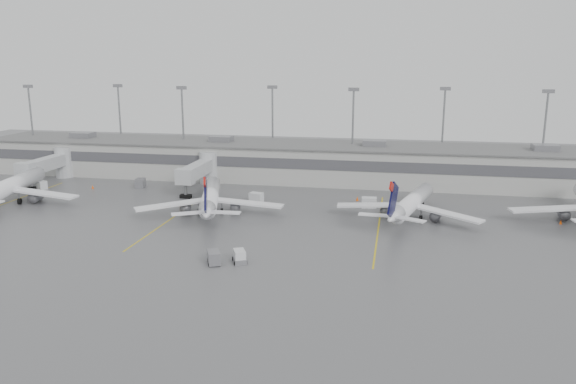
% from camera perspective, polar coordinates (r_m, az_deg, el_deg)
% --- Properties ---
extents(ground, '(260.00, 260.00, 0.00)m').
position_cam_1_polar(ground, '(73.11, -5.50, -7.97)').
color(ground, '#4F4F51').
rests_on(ground, ground).
extents(terminal, '(152.00, 17.00, 9.45)m').
position_cam_1_polar(terminal, '(126.77, 1.91, 3.12)').
color(terminal, '#A9A9A4').
rests_on(terminal, ground).
extents(light_masts, '(142.40, 8.00, 20.60)m').
position_cam_1_polar(light_masts, '(131.30, 2.35, 6.93)').
color(light_masts, gray).
rests_on(light_masts, ground).
extents(jet_bridge_left, '(4.00, 17.20, 7.00)m').
position_cam_1_polar(jet_bridge_left, '(136.02, -22.77, 2.66)').
color(jet_bridge_left, '#ADB0B3').
rests_on(jet_bridge_left, ground).
extents(jet_bridge_right, '(4.00, 17.20, 7.00)m').
position_cam_1_polar(jet_bridge_right, '(120.20, -8.74, 2.27)').
color(jet_bridge_right, '#ADB0B3').
rests_on(jet_bridge_right, ground).
extents(stand_markings, '(105.25, 40.00, 0.01)m').
position_cam_1_polar(stand_markings, '(95.15, -1.40, -2.87)').
color(stand_markings, gold).
rests_on(stand_markings, ground).
extents(jet_far_left, '(27.74, 31.39, 10.25)m').
position_cam_1_polar(jet_far_left, '(117.82, -26.58, 0.45)').
color(jet_far_left, white).
rests_on(jet_far_left, ground).
extents(jet_mid_left, '(24.84, 28.25, 9.37)m').
position_cam_1_polar(jet_mid_left, '(99.39, -7.91, -0.56)').
color(jet_mid_left, white).
rests_on(jet_mid_left, ground).
extents(jet_mid_right, '(24.07, 27.34, 9.04)m').
position_cam_1_polar(jet_mid_right, '(97.32, 12.36, -1.10)').
color(jet_mid_right, white).
rests_on(jet_mid_right, ground).
extents(baggage_tug, '(2.57, 3.07, 1.70)m').
position_cam_1_polar(baggage_tug, '(75.75, -4.95, -6.65)').
color(baggage_tug, silver).
rests_on(baggage_tug, ground).
extents(baggage_cart, '(2.54, 3.10, 1.74)m').
position_cam_1_polar(baggage_cart, '(75.51, -7.55, -6.59)').
color(baggage_cart, slate).
rests_on(baggage_cart, ground).
extents(gse_uld_a, '(2.98, 2.55, 1.78)m').
position_cam_1_polar(gse_uld_a, '(128.72, -23.84, 0.66)').
color(gse_uld_a, silver).
rests_on(gse_uld_a, ground).
extents(gse_uld_b, '(2.81, 2.23, 1.75)m').
position_cam_1_polar(gse_uld_b, '(107.47, -3.24, -0.53)').
color(gse_uld_b, silver).
rests_on(gse_uld_b, ground).
extents(gse_uld_c, '(2.82, 1.98, 1.91)m').
position_cam_1_polar(gse_uld_c, '(103.96, 8.24, -1.07)').
color(gse_uld_c, silver).
rests_on(gse_uld_c, ground).
extents(gse_loader, '(2.43, 3.27, 1.84)m').
position_cam_1_polar(gse_loader, '(123.50, -14.79, 0.88)').
color(gse_loader, slate).
rests_on(gse_loader, ground).
extents(cone_a, '(0.49, 0.49, 0.77)m').
position_cam_1_polar(cone_a, '(125.31, -19.23, 0.50)').
color(cone_a, '#FE5305').
rests_on(cone_a, ground).
extents(cone_b, '(0.49, 0.49, 0.78)m').
position_cam_1_polar(cone_b, '(107.10, -10.94, -1.06)').
color(cone_b, '#FE5305').
rests_on(cone_b, ground).
extents(cone_c, '(0.51, 0.51, 0.80)m').
position_cam_1_polar(cone_c, '(109.04, 7.05, -0.66)').
color(cone_c, '#FE5305').
rests_on(cone_c, ground).
extents(cone_d, '(0.45, 0.45, 0.71)m').
position_cam_1_polar(cone_d, '(103.11, 25.97, -2.76)').
color(cone_d, '#FE5305').
rests_on(cone_d, ground).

